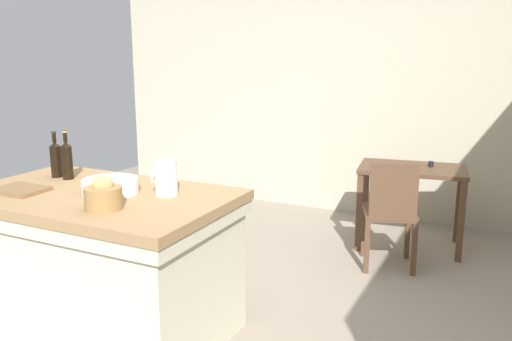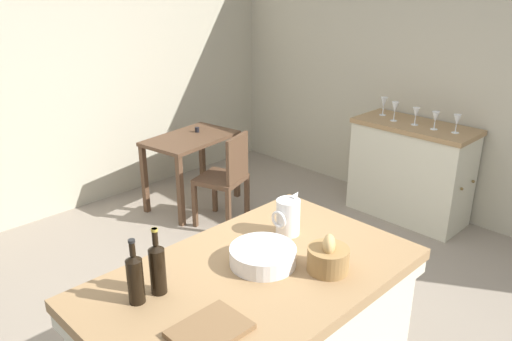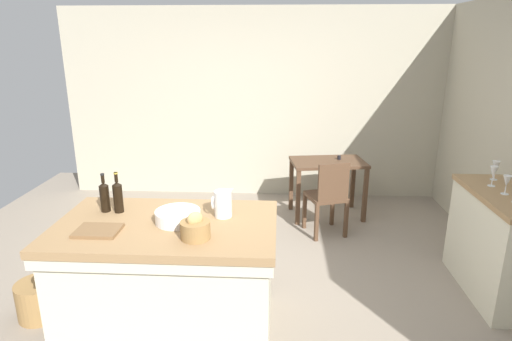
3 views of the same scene
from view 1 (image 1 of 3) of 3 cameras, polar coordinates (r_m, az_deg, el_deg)
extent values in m
plane|color=gray|center=(3.81, -4.13, -14.28)|extent=(6.76, 6.76, 0.00)
cube|color=#B2AA93|center=(5.80, 8.82, 8.40)|extent=(5.32, 0.12, 2.60)
cube|color=#99754C|center=(3.35, -16.50, -2.77)|extent=(1.61, 0.98, 0.06)
cube|color=beige|center=(3.36, -16.42, -3.92)|extent=(1.59, 0.96, 0.08)
cube|color=beige|center=(3.49, -16.02, -9.88)|extent=(1.53, 0.90, 0.84)
cube|color=#513826|center=(4.87, 16.27, 0.16)|extent=(0.97, 0.69, 0.04)
cube|color=#513826|center=(4.75, 10.88, -4.40)|extent=(0.06, 0.06, 0.69)
cube|color=#513826|center=(4.74, 20.92, -5.10)|extent=(0.06, 0.06, 0.69)
cube|color=#513826|center=(5.22, 11.55, -2.86)|extent=(0.06, 0.06, 0.69)
cube|color=#513826|center=(5.21, 20.67, -3.49)|extent=(0.06, 0.06, 0.69)
cylinder|color=black|center=(4.91, 18.06, 0.65)|extent=(0.04, 0.04, 0.05)
cube|color=#513826|center=(4.45, 13.97, -4.34)|extent=(0.51, 0.51, 0.04)
cube|color=#513826|center=(4.22, 14.40, -2.05)|extent=(0.35, 0.15, 0.42)
cube|color=#513826|center=(4.72, 15.76, -6.48)|extent=(0.05, 0.05, 0.43)
cube|color=#513826|center=(4.68, 11.37, -6.41)|extent=(0.05, 0.05, 0.43)
cube|color=#513826|center=(4.38, 16.41, -8.03)|extent=(0.05, 0.05, 0.43)
cube|color=#513826|center=(4.34, 11.67, -7.97)|extent=(0.05, 0.05, 0.43)
cylinder|color=white|center=(3.17, -9.50, -0.82)|extent=(0.13, 0.13, 0.20)
cone|color=white|center=(3.12, -8.70, 1.03)|extent=(0.07, 0.04, 0.06)
torus|color=white|center=(3.21, -10.59, -0.51)|extent=(0.02, 0.10, 0.10)
cylinder|color=white|center=(3.29, -15.19, -1.63)|extent=(0.33, 0.33, 0.09)
cylinder|color=olive|center=(2.98, -15.87, -2.83)|extent=(0.20, 0.20, 0.12)
ellipsoid|color=tan|center=(2.96, -15.97, -1.34)|extent=(0.13, 0.11, 0.10)
cube|color=brown|center=(3.52, -23.69, -1.88)|extent=(0.30, 0.23, 0.02)
cylinder|color=black|center=(3.72, -19.38, 0.79)|extent=(0.07, 0.07, 0.22)
cone|color=black|center=(3.70, -19.52, 2.62)|extent=(0.07, 0.07, 0.03)
cylinder|color=black|center=(3.69, -19.58, 3.40)|extent=(0.03, 0.03, 0.08)
cylinder|color=#B29933|center=(3.69, -19.62, 3.90)|extent=(0.03, 0.03, 0.01)
cylinder|color=black|center=(3.81, -20.43, 0.88)|extent=(0.07, 0.07, 0.21)
cone|color=black|center=(3.79, -20.57, 2.60)|extent=(0.07, 0.07, 0.02)
cylinder|color=black|center=(3.78, -20.63, 3.33)|extent=(0.03, 0.03, 0.07)
cylinder|color=black|center=(3.77, -20.66, 3.79)|extent=(0.03, 0.03, 0.01)
camera|label=2|loc=(3.78, -52.05, 15.51)|focal=35.12mm
camera|label=3|loc=(1.54, -86.57, 17.69)|focal=30.14mm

